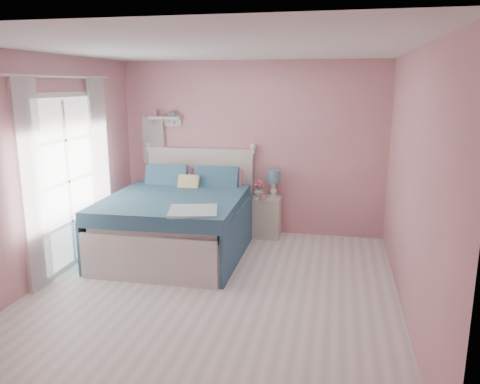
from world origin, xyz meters
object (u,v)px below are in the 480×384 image
(table_lamp, at_px, (274,178))
(vase, at_px, (259,192))
(nightstand, at_px, (266,217))
(teacup, at_px, (262,197))
(bed, at_px, (179,222))

(table_lamp, relative_size, vase, 2.58)
(nightstand, bearing_deg, teacup, -102.12)
(teacup, bearing_deg, table_lamp, 60.01)
(bed, height_order, nightstand, bed)
(bed, relative_size, vase, 14.57)
(table_lamp, bearing_deg, vase, -164.90)
(bed, height_order, teacup, bed)
(vase, height_order, teacup, vase)
(bed, relative_size, teacup, 20.62)
(nightstand, xyz_separation_m, vase, (-0.11, -0.00, 0.38))
(teacup, bearing_deg, nightstand, 77.88)
(table_lamp, height_order, teacup, table_lamp)
(table_lamp, bearing_deg, bed, -141.12)
(nightstand, xyz_separation_m, table_lamp, (0.09, 0.06, 0.58))
(vase, bearing_deg, bed, -137.27)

